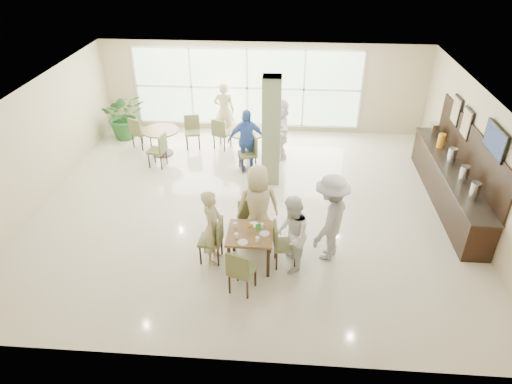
# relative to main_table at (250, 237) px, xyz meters

# --- Properties ---
(ground) EXTENTS (10.00, 10.00, 0.00)m
(ground) POSITION_rel_main_table_xyz_m (-0.16, 2.14, -0.65)
(ground) COLOR beige
(ground) RESTS_ON ground
(room_shell) EXTENTS (10.00, 10.00, 10.00)m
(room_shell) POSITION_rel_main_table_xyz_m (-0.16, 2.14, 1.05)
(room_shell) COLOR white
(room_shell) RESTS_ON ground
(window_bank) EXTENTS (7.00, 0.04, 7.00)m
(window_bank) POSITION_rel_main_table_xyz_m (-0.66, 6.60, 0.75)
(window_bank) COLOR silver
(window_bank) RESTS_ON ground
(column) EXTENTS (0.45, 0.45, 2.80)m
(column) POSITION_rel_main_table_xyz_m (0.24, 3.34, 0.75)
(column) COLOR #6B7753
(column) RESTS_ON ground
(main_table) EXTENTS (0.89, 0.89, 0.75)m
(main_table) POSITION_rel_main_table_xyz_m (0.00, 0.00, 0.00)
(main_table) COLOR brown
(main_table) RESTS_ON ground
(round_table_left) EXTENTS (1.03, 1.03, 0.75)m
(round_table_left) POSITION_rel_main_table_xyz_m (-2.97, 4.71, -0.09)
(round_table_left) COLOR brown
(round_table_left) RESTS_ON ground
(round_table_right) EXTENTS (1.14, 1.14, 0.75)m
(round_table_right) POSITION_rel_main_table_xyz_m (-0.49, 4.84, -0.07)
(round_table_right) COLOR brown
(round_table_right) RESTS_ON ground
(chairs_main_table) EXTENTS (1.97, 2.03, 0.95)m
(chairs_main_table) POSITION_rel_main_table_xyz_m (-0.05, -0.00, -0.17)
(chairs_main_table) COLOR brown
(chairs_main_table) RESTS_ON ground
(chairs_table_left) EXTENTS (2.10, 1.79, 0.95)m
(chairs_table_left) POSITION_rel_main_table_xyz_m (-2.92, 4.75, -0.17)
(chairs_table_left) COLOR brown
(chairs_table_left) RESTS_ON ground
(chairs_table_right) EXTENTS (2.06, 1.94, 0.95)m
(chairs_table_right) POSITION_rel_main_table_xyz_m (-0.49, 4.82, -0.17)
(chairs_table_right) COLOR brown
(chairs_table_right) RESTS_ON ground
(tabletop_clutter) EXTENTS (0.73, 0.79, 0.21)m
(tabletop_clutter) POSITION_rel_main_table_xyz_m (0.01, -0.01, 0.16)
(tabletop_clutter) COLOR white
(tabletop_clutter) RESTS_ON main_table
(buffet_counter) EXTENTS (0.64, 4.70, 1.95)m
(buffet_counter) POSITION_rel_main_table_xyz_m (4.54, 2.65, -0.10)
(buffet_counter) COLOR black
(buffet_counter) RESTS_ON ground
(wall_tv) EXTENTS (0.06, 1.00, 0.58)m
(wall_tv) POSITION_rel_main_table_xyz_m (4.78, 1.54, 1.50)
(wall_tv) COLOR black
(wall_tv) RESTS_ON ground
(framed_art_a) EXTENTS (0.05, 0.55, 0.70)m
(framed_art_a) POSITION_rel_main_table_xyz_m (4.79, 3.14, 1.20)
(framed_art_a) COLOR black
(framed_art_a) RESTS_ON ground
(framed_art_b) EXTENTS (0.05, 0.55, 0.70)m
(framed_art_b) POSITION_rel_main_table_xyz_m (4.79, 3.94, 1.20)
(framed_art_b) COLOR black
(framed_art_b) RESTS_ON ground
(potted_plant) EXTENTS (1.72, 1.72, 1.45)m
(potted_plant) POSITION_rel_main_table_xyz_m (-4.37, 5.77, 0.08)
(potted_plant) COLOR #276127
(potted_plant) RESTS_ON ground
(teen_left) EXTENTS (0.44, 0.62, 1.60)m
(teen_left) POSITION_rel_main_table_xyz_m (-0.74, 0.06, 0.15)
(teen_left) COLOR tan
(teen_left) RESTS_ON ground
(teen_far) EXTENTS (0.97, 0.67, 1.82)m
(teen_far) POSITION_rel_main_table_xyz_m (0.10, 0.70, 0.26)
(teen_far) COLOR tan
(teen_far) RESTS_ON ground
(teen_right) EXTENTS (0.65, 0.81, 1.61)m
(teen_right) POSITION_rel_main_table_xyz_m (0.80, -0.08, 0.16)
(teen_right) COLOR white
(teen_right) RESTS_ON ground
(teen_standing) EXTENTS (1.15, 1.38, 1.86)m
(teen_standing) POSITION_rel_main_table_xyz_m (1.54, 0.35, 0.28)
(teen_standing) COLOR #9B9B9E
(teen_standing) RESTS_ON ground
(adult_a) EXTENTS (1.13, 0.84, 1.71)m
(adult_a) POSITION_rel_main_table_xyz_m (-0.45, 3.97, 0.21)
(adult_a) COLOR #416BC3
(adult_a) RESTS_ON ground
(adult_b) EXTENTS (1.17, 1.74, 1.73)m
(adult_b) POSITION_rel_main_table_xyz_m (0.42, 4.78, 0.22)
(adult_b) COLOR white
(adult_b) RESTS_ON ground
(adult_standing) EXTENTS (0.67, 0.46, 1.77)m
(adult_standing) POSITION_rel_main_table_xyz_m (-1.31, 5.98, 0.24)
(adult_standing) COLOR tan
(adult_standing) RESTS_ON ground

